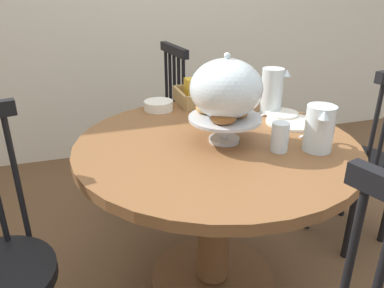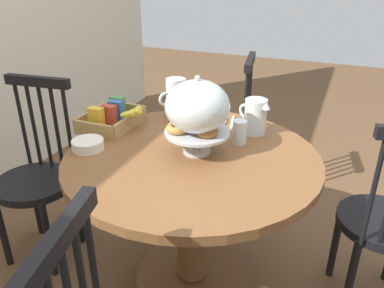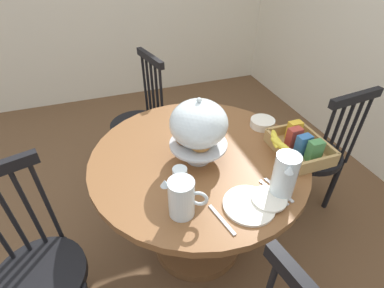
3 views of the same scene
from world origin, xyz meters
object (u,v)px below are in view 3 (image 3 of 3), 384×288
at_px(china_plate_large, 249,205).
at_px(drinking_glass, 181,178).
at_px(cereal_basket, 298,145).
at_px(dining_table, 198,187).
at_px(windsor_chair_by_cabinet, 38,274).
at_px(pastry_stand_with_dome, 199,126).
at_px(milk_pitcher, 182,199).
at_px(china_plate_small, 269,199).
at_px(windsor_chair_near_window, 140,124).
at_px(orange_juice_pitcher, 284,177).
at_px(windsor_chair_far_side, 314,156).
at_px(cereal_bowl, 262,123).

xyz_separation_m(china_plate_large, drinking_glass, (-0.20, -0.24, 0.05)).
height_order(cereal_basket, china_plate_large, cereal_basket).
xyz_separation_m(dining_table, windsor_chair_by_cabinet, (0.21, -0.83, -0.05)).
xyz_separation_m(pastry_stand_with_dome, milk_pitcher, (0.30, -0.18, -0.12)).
height_order(dining_table, china_plate_small, china_plate_small).
distance_m(dining_table, drinking_glass, 0.38).
relative_size(windsor_chair_near_window, orange_juice_pitcher, 4.61).
bearing_deg(cereal_basket, pastry_stand_with_dome, -102.92).
distance_m(orange_juice_pitcher, china_plate_small, 0.11).
bearing_deg(orange_juice_pitcher, milk_pitcher, -95.37).
xyz_separation_m(dining_table, pastry_stand_with_dome, (0.03, -0.01, 0.43)).
height_order(china_plate_small, drinking_glass, drinking_glass).
height_order(milk_pitcher, china_plate_small, milk_pitcher).
distance_m(windsor_chair_near_window, windsor_chair_far_side, 1.28).
xyz_separation_m(windsor_chair_far_side, pastry_stand_with_dome, (0.10, -0.86, 0.49)).
height_order(windsor_chair_by_cabinet, windsor_chair_far_side, same).
xyz_separation_m(cereal_basket, cereal_bowl, (-0.27, -0.04, -0.02)).
bearing_deg(windsor_chair_by_cabinet, orange_juice_pitcher, 81.92).
height_order(windsor_chair_far_side, china_plate_large, windsor_chair_far_side).
bearing_deg(cereal_bowl, orange_juice_pitcher, -21.93).
bearing_deg(pastry_stand_with_dome, china_plate_small, 27.23).
height_order(windsor_chair_far_side, milk_pitcher, windsor_chair_far_side).
relative_size(windsor_chair_by_cabinet, windsor_chair_far_side, 1.00).
bearing_deg(drinking_glass, cereal_basket, 94.10).
bearing_deg(drinking_glass, windsor_chair_far_side, 104.43).
height_order(cereal_basket, china_plate_small, cereal_basket).
xyz_separation_m(dining_table, cereal_bowl, (-0.13, 0.44, 0.26)).
xyz_separation_m(milk_pitcher, china_plate_large, (0.06, 0.27, -0.07)).
height_order(windsor_chair_far_side, pastry_stand_with_dome, pastry_stand_with_dome).
height_order(windsor_chair_near_window, cereal_bowl, windsor_chair_near_window).
height_order(dining_table, orange_juice_pitcher, orange_juice_pitcher).
bearing_deg(cereal_bowl, china_plate_large, -35.05).
xyz_separation_m(orange_juice_pitcher, cereal_basket, (-0.22, 0.24, -0.05)).
bearing_deg(cereal_basket, windsor_chair_near_window, -146.00).
distance_m(windsor_chair_near_window, cereal_basket, 1.22).
relative_size(dining_table, drinking_glass, 10.05).
bearing_deg(windsor_chair_far_side, china_plate_large, -59.35).
height_order(windsor_chair_by_cabinet, china_plate_small, windsor_chair_by_cabinet).
bearing_deg(milk_pitcher, china_plate_small, 80.12).
distance_m(windsor_chair_by_cabinet, milk_pitcher, 0.74).
height_order(dining_table, china_plate_large, china_plate_large).
distance_m(windsor_chair_far_side, cereal_basket, 0.54).
relative_size(pastry_stand_with_dome, china_plate_small, 2.29).
height_order(windsor_chair_near_window, milk_pitcher, windsor_chair_near_window).
distance_m(dining_table, milk_pitcher, 0.49).
bearing_deg(drinking_glass, windsor_chair_near_window, -178.77).
distance_m(windsor_chair_by_cabinet, orange_juice_pitcher, 1.15).
bearing_deg(drinking_glass, china_plate_large, 50.24).
bearing_deg(drinking_glass, cereal_bowl, 118.01).
bearing_deg(dining_table, milk_pitcher, -30.31).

